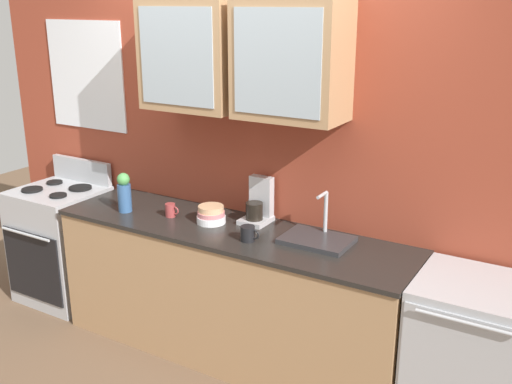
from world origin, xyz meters
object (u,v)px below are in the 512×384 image
(vase, at_px, (124,193))
(cup_near_sink, at_px, (248,234))
(stove_range, at_px, (62,243))
(bowl_stack, at_px, (211,215))
(coffee_maker, at_px, (258,205))
(cup_near_bowls, at_px, (171,210))
(dishwasher, at_px, (471,361))
(sink_faucet, at_px, (317,238))

(vase, bearing_deg, cup_near_sink, -1.18)
(stove_range, relative_size, vase, 3.97)
(bowl_stack, bearing_deg, stove_range, -178.85)
(vase, relative_size, cup_near_sink, 2.21)
(cup_near_sink, distance_m, coffee_maker, 0.34)
(coffee_maker, bearing_deg, cup_near_bowls, -157.61)
(stove_range, distance_m, dishwasher, 3.05)
(sink_faucet, relative_size, cup_near_sink, 3.32)
(sink_faucet, xyz_separation_m, dishwasher, (0.94, -0.08, -0.46))
(vase, bearing_deg, coffee_maker, 18.82)
(vase, xyz_separation_m, cup_near_bowls, (0.33, 0.07, -0.09))
(vase, bearing_deg, dishwasher, 2.21)
(cup_near_sink, xyz_separation_m, cup_near_bowls, (-0.65, 0.09, -0.00))
(stove_range, bearing_deg, cup_near_sink, -3.67)
(bowl_stack, relative_size, dishwasher, 0.21)
(sink_faucet, distance_m, vase, 1.36)
(bowl_stack, distance_m, cup_near_bowls, 0.29)
(cup_near_bowls, relative_size, coffee_maker, 0.35)
(bowl_stack, xyz_separation_m, coffee_maker, (0.25, 0.17, 0.05))
(stove_range, distance_m, cup_near_bowls, 1.20)
(cup_near_bowls, bearing_deg, bowl_stack, 9.08)
(bowl_stack, distance_m, coffee_maker, 0.31)
(bowl_stack, distance_m, vase, 0.64)
(vase, relative_size, cup_near_bowls, 2.64)
(sink_faucet, bearing_deg, coffee_maker, 165.38)
(coffee_maker, bearing_deg, sink_faucet, -14.62)
(stove_range, relative_size, sink_faucet, 2.64)
(stove_range, xyz_separation_m, dishwasher, (3.05, -0.00, -0.01))
(stove_range, xyz_separation_m, cup_near_sink, (1.76, -0.11, 0.48))
(vase, xyz_separation_m, coffee_maker, (0.87, 0.29, -0.02))
(vase, height_order, cup_near_bowls, vase)
(sink_faucet, distance_m, bowl_stack, 0.72)
(cup_near_sink, height_order, dishwasher, cup_near_sink)
(bowl_stack, height_order, dishwasher, bowl_stack)
(sink_faucet, height_order, bowl_stack, sink_faucet)
(sink_faucet, height_order, dishwasher, sink_faucet)
(vase, bearing_deg, bowl_stack, 11.00)
(cup_near_bowls, height_order, coffee_maker, coffee_maker)
(stove_range, height_order, coffee_maker, coffee_maker)
(sink_faucet, relative_size, dishwasher, 0.46)
(sink_faucet, bearing_deg, stove_range, -177.87)
(dishwasher, bearing_deg, coffee_maker, 171.68)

